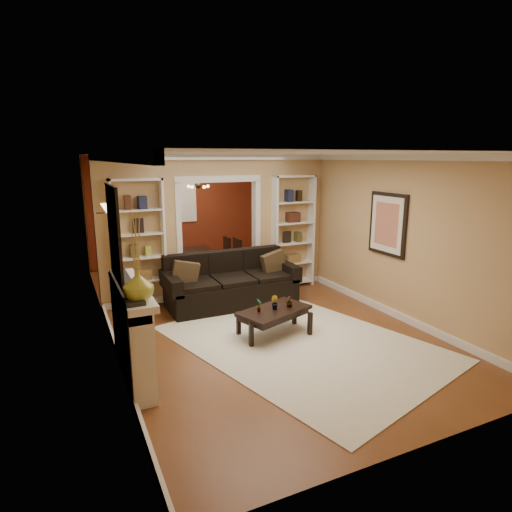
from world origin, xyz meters
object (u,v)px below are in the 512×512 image
bookshelf_right (293,232)px  sofa (231,280)px  dining_table (201,264)px  coffee_table (274,322)px  fireplace (134,332)px  bookshelf_left (139,245)px

bookshelf_right → sofa: bearing=-160.0°
bookshelf_right → dining_table: bearing=133.5°
coffee_table → fireplace: size_ratio=0.65×
sofa → coffee_table: sofa is taller
coffee_table → dining_table: 3.72m
sofa → bookshelf_left: bookshelf_left is taller
fireplace → dining_table: 4.64m
bookshelf_left → fireplace: (-0.54, -2.53, -0.57)m
coffee_table → fireplace: fireplace is taller
coffee_table → bookshelf_left: bookshelf_left is taller
sofa → coffee_table: 1.59m
bookshelf_left → dining_table: size_ratio=1.52×
coffee_table → dining_table: size_ratio=0.73×
bookshelf_right → coffee_table: bearing=-125.3°
dining_table → bookshelf_left: bearing=134.6°
sofa → coffee_table: (0.08, -1.56, -0.26)m
bookshelf_right → fireplace: bookshelf_right is taller
bookshelf_right → fireplace: bearing=-145.2°
bookshelf_right → dining_table: (-1.50, 1.58, -0.88)m
dining_table → sofa: bearing=177.4°
sofa → fireplace: bearing=-136.4°
sofa → fireplace: 2.83m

